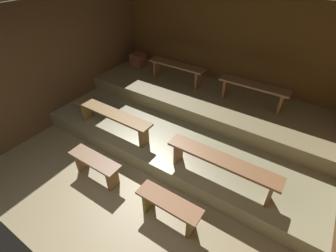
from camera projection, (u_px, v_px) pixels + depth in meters
The scene contains 12 objects.
ground at pixel (173, 153), 4.79m from camera, with size 6.21×5.29×0.08m, color #99875F.
wall_back at pixel (227, 54), 5.52m from camera, with size 6.21×0.06×2.50m, color brown.
wall_left at pixel (65, 60), 5.21m from camera, with size 0.06×5.29×2.50m, color brown.
platform_lower at pixel (192, 126), 5.18m from camera, with size 5.41×2.98×0.30m, color #97916A.
platform_middle at pixel (207, 100), 5.44m from camera, with size 5.41×1.62×0.30m, color #8F8157.
bench_floor_left at pixel (95, 164), 4.07m from camera, with size 0.97×0.29×0.44m.
bench_floor_right at pixel (169, 206), 3.42m from camera, with size 0.97×0.29×0.44m.
bench_lower_left at pixel (112, 116), 4.59m from camera, with size 1.74×0.29×0.44m.
bench_lower_right at pixel (222, 163), 3.62m from camera, with size 1.74×0.29×0.44m.
bench_middle_left at pixel (177, 68), 5.61m from camera, with size 1.37×0.29×0.44m.
bench_middle_right at pixel (253, 89), 4.83m from camera, with size 1.37×0.29×0.44m.
wooden_crate_middle at pixel (138, 60), 6.44m from camera, with size 0.33×0.33×0.33m, color brown.
Camera 1 is at (1.85, -0.72, 3.28)m, focal length 26.13 mm.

